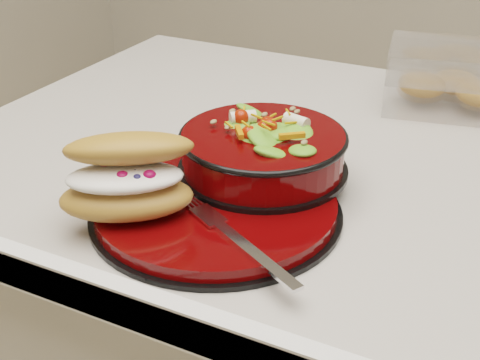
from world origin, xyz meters
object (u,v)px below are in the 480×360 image
at_px(pastry_box, 453,79).
at_px(croissant, 129,177).
at_px(dinner_plate, 216,208).
at_px(salad_bowl, 263,146).
at_px(fork, 240,242).

bearing_deg(pastry_box, croissant, -126.48).
distance_m(dinner_plate, salad_bowl, 0.10).
bearing_deg(pastry_box, salad_bowl, -124.09).
relative_size(dinner_plate, salad_bowl, 1.39).
height_order(salad_bowl, fork, salad_bowl).
bearing_deg(croissant, dinner_plate, 8.47).
height_order(fork, pastry_box, pastry_box).
xyz_separation_m(dinner_plate, croissant, (-0.07, -0.06, 0.05)).
height_order(dinner_plate, croissant, croissant).
bearing_deg(fork, salad_bowl, 45.77).
height_order(salad_bowl, croissant, same).
xyz_separation_m(fork, pastry_box, (0.10, 0.51, 0.02)).
xyz_separation_m(dinner_plate, pastry_box, (0.17, 0.45, 0.03)).
bearing_deg(fork, croissant, 117.64).
bearing_deg(fork, pastry_box, 17.48).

